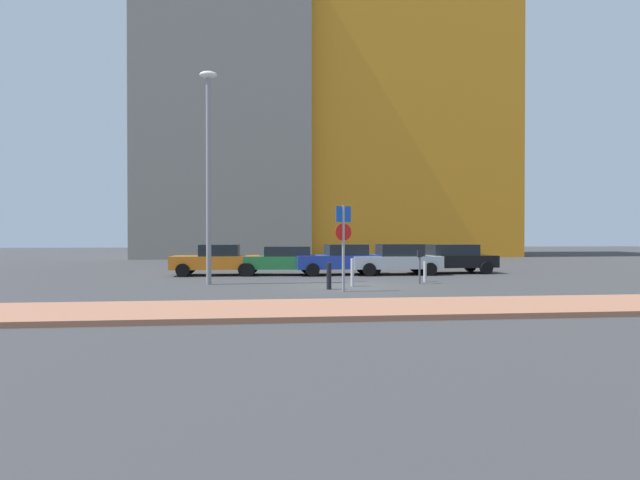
{
  "coord_description": "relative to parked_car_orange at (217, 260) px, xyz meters",
  "views": [
    {
      "loc": [
        -2.96,
        -18.53,
        1.98
      ],
      "look_at": [
        -0.79,
        2.6,
        1.76
      ],
      "focal_mm": 27.04,
      "sensor_mm": 36.0,
      "label": 1
    }
  ],
  "objects": [
    {
      "name": "sidewalk_brick",
      "position": [
        5.59,
        -11.75,
        -0.7
      ],
      "size": [
        40.0,
        3.06,
        0.14
      ],
      "primitive_type": "cube",
      "color": "#9E664C",
      "rests_on": "ground"
    },
    {
      "name": "traffic_bollard_mid",
      "position": [
        5.77,
        -5.74,
        -0.23
      ],
      "size": [
        0.14,
        0.14,
        1.08
      ],
      "primitive_type": "cylinder",
      "color": "#B7B7BC",
      "rests_on": "ground"
    },
    {
      "name": "building_colorful_midrise",
      "position": [
        15.49,
        23.0,
        14.21
      ],
      "size": [
        19.49,
        12.17,
        29.96
      ],
      "primitive_type": "cube",
      "color": "orange",
      "rests_on": "ground"
    },
    {
      "name": "parking_meter",
      "position": [
        8.65,
        -5.03,
        0.12
      ],
      "size": [
        0.18,
        0.14,
        1.36
      ],
      "color": "#4C4C51",
      "rests_on": "ground"
    },
    {
      "name": "parked_car_orange",
      "position": [
        0.0,
        0.0,
        0.0
      ],
      "size": [
        4.25,
        1.99,
        1.51
      ],
      "color": "orange",
      "rests_on": "ground"
    },
    {
      "name": "parked_car_black",
      "position": [
        11.91,
        0.06,
        0.01
      ],
      "size": [
        4.61,
        2.18,
        1.49
      ],
      "color": "black",
      "rests_on": "ground"
    },
    {
      "name": "traffic_bollard_edge",
      "position": [
        9.12,
        -4.29,
        -0.33
      ],
      "size": [
        0.14,
        0.14,
        0.87
      ],
      "primitive_type": "cylinder",
      "color": "#B7B7BC",
      "rests_on": "ground"
    },
    {
      "name": "parking_sign_post",
      "position": [
        5.16,
        -7.44,
        1.13
      ],
      "size": [
        0.59,
        0.18,
        3.01
      ],
      "color": "gray",
      "rests_on": "ground"
    },
    {
      "name": "ground_plane",
      "position": [
        5.59,
        -5.51,
        -0.77
      ],
      "size": [
        120.0,
        120.0,
        0.0
      ],
      "primitive_type": "plane",
      "color": "#38383A"
    },
    {
      "name": "traffic_bollard_far",
      "position": [
        4.74,
        -6.68,
        -0.28
      ],
      "size": [
        0.18,
        0.18,
        0.97
      ],
      "primitive_type": "cylinder",
      "color": "black",
      "rests_on": "ground"
    },
    {
      "name": "building_under_construction",
      "position": [
        -1.36,
        23.61,
        11.52
      ],
      "size": [
        14.76,
        15.78,
        24.58
      ],
      "primitive_type": "cube",
      "color": "gray",
      "rests_on": "ground"
    },
    {
      "name": "traffic_bollard_near",
      "position": [
        6.09,
        -3.86,
        -0.29
      ],
      "size": [
        0.13,
        0.13,
        0.96
      ],
      "primitive_type": "cylinder",
      "color": "#B7B7BC",
      "rests_on": "ground"
    },
    {
      "name": "parked_car_green",
      "position": [
        3.21,
        -0.17,
        -0.02
      ],
      "size": [
        4.57,
        2.15,
        1.42
      ],
      "color": "#237238",
      "rests_on": "ground"
    },
    {
      "name": "parked_car_blue",
      "position": [
        6.13,
        -0.28,
        0.01
      ],
      "size": [
        4.59,
        2.25,
        1.51
      ],
      "color": "#1E389E",
      "rests_on": "ground"
    },
    {
      "name": "parked_car_silver",
      "position": [
        8.89,
        -0.5,
        0.02
      ],
      "size": [
        4.41,
        2.01,
        1.53
      ],
      "color": "#B7BABF",
      "rests_on": "ground"
    },
    {
      "name": "street_lamp",
      "position": [
        0.16,
        -4.43,
        4.14
      ],
      "size": [
        0.7,
        0.36,
        8.52
      ],
      "color": "gray",
      "rests_on": "ground"
    }
  ]
}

